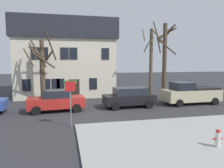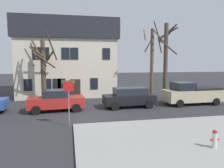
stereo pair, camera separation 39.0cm
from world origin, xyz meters
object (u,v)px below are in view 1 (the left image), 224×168
tree_bare_far (151,61)px  street_sign_pole (70,95)px  tree_bare_near (42,72)px  pickup_truck_beige (190,93)px  car_black_wagon (129,97)px  car_red_sedan (56,101)px  tree_bare_end (165,59)px  bicycle_leaning (44,101)px  fire_hydrant (218,138)px  tree_bare_mid (42,68)px  building_main (66,58)px

tree_bare_far → street_sign_pole: size_ratio=2.79×
tree_bare_near → pickup_truck_beige: size_ratio=1.11×
car_black_wagon → pickup_truck_beige: bearing=1.6°
tree_bare_far → car_red_sedan: tree_bare_far is taller
tree_bare_end → bicycle_leaning: bearing=-176.3°
pickup_truck_beige → bicycle_leaning: 13.55m
bicycle_leaning → fire_hydrant: bearing=-54.7°
pickup_truck_beige → tree_bare_mid: bearing=165.5°
tree_bare_mid → pickup_truck_beige: bearing=-14.5°
tree_bare_far → bicycle_leaning: tree_bare_far is taller
tree_bare_end → building_main: bearing=148.9°
tree_bare_end → car_red_sedan: bearing=-162.4°
tree_bare_near → car_black_wagon: (7.48, -3.70, -2.04)m
bicycle_leaning → car_black_wagon: bearing=-19.2°
tree_bare_far → car_red_sedan: size_ratio=1.75×
building_main → car_red_sedan: building_main is taller
tree_bare_far → pickup_truck_beige: (2.76, -2.88, -3.01)m
pickup_truck_beige → bicycle_leaning: (-13.33, 2.38, -0.63)m
tree_bare_far → bicycle_leaning: bearing=-177.3°
tree_bare_near → tree_bare_mid: (-0.03, -0.04, 0.38)m
building_main → car_black_wagon: size_ratio=2.49×
building_main → pickup_truck_beige: bearing=-39.5°
tree_bare_end → bicycle_leaning: size_ratio=4.67×
building_main → pickup_truck_beige: 14.94m
car_black_wagon → bicycle_leaning: car_black_wagon is taller
building_main → tree_bare_far: 10.61m
pickup_truck_beige → tree_bare_far: bearing=133.8°
building_main → tree_bare_end: (10.11, -6.09, -0.15)m
tree_bare_mid → street_sign_pole: 8.62m
tree_bare_mid → building_main: bearing=68.3°
tree_bare_mid → tree_bare_far: bearing=-3.2°
tree_bare_near → car_black_wagon: bearing=-26.3°
tree_bare_end → fire_hydrant: size_ratio=9.65×
pickup_truck_beige → fire_hydrant: 10.76m
car_red_sedan → street_sign_pole: 4.59m
car_red_sedan → pickup_truck_beige: size_ratio=0.84×
pickup_truck_beige → building_main: bearing=140.5°
tree_bare_mid → fire_hydrant: size_ratio=8.18×
building_main → car_red_sedan: size_ratio=2.49×
tree_bare_far → car_black_wagon: tree_bare_far is taller
building_main → street_sign_pole: (0.08, -13.93, -2.44)m
building_main → car_red_sedan: (-0.92, -9.59, -3.55)m
tree_bare_near → tree_bare_far: bearing=-3.5°
tree_bare_near → tree_bare_end: 12.46m
car_black_wagon → fire_hydrant: car_black_wagon is taller
tree_bare_end → street_sign_pole: bearing=-142.0°
tree_bare_end → pickup_truck_beige: tree_bare_end is taller
building_main → tree_bare_mid: bearing=-111.7°
tree_bare_far → car_red_sedan: 10.41m
car_red_sedan → pickup_truck_beige: (12.15, 0.35, 0.15)m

